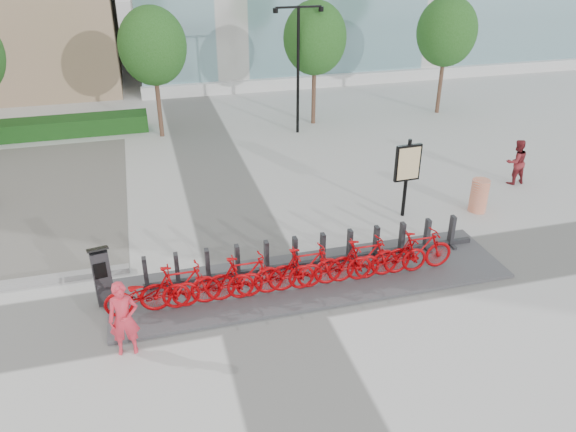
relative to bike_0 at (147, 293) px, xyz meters
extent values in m
plane|color=silver|center=(2.60, 0.05, -0.57)|extent=(120.00, 120.00, 0.00)
cube|color=#184814|center=(-2.40, 13.25, -0.22)|extent=(6.00, 1.20, 0.70)
cylinder|color=brown|center=(1.10, 12.05, 0.93)|extent=(0.18, 0.18, 3.00)
ellipsoid|color=#1A4511|center=(1.10, 12.05, 3.03)|extent=(2.60, 2.60, 2.99)
cylinder|color=brown|center=(7.60, 12.05, 0.93)|extent=(0.18, 0.18, 3.00)
ellipsoid|color=#1A4511|center=(7.60, 12.05, 3.03)|extent=(2.60, 2.60, 2.99)
cylinder|color=brown|center=(13.60, 12.05, 0.93)|extent=(0.18, 0.18, 3.00)
ellipsoid|color=#1A4511|center=(13.60, 12.05, 3.03)|extent=(2.60, 2.60, 2.99)
cylinder|color=black|center=(6.60, 11.05, 1.93)|extent=(0.12, 0.12, 5.00)
cube|color=black|center=(6.15, 11.05, 4.38)|extent=(0.90, 0.08, 0.08)
cube|color=black|center=(7.05, 11.05, 4.38)|extent=(0.90, 0.08, 0.08)
cylinder|color=black|center=(5.70, 11.05, 4.28)|extent=(0.20, 0.20, 0.18)
cylinder|color=black|center=(7.50, 11.05, 4.28)|extent=(0.20, 0.20, 0.18)
cube|color=#47474B|center=(3.90, 0.35, -0.53)|extent=(9.60, 2.40, 0.08)
imported|color=#A20105|center=(0.00, 0.00, 0.00)|extent=(1.86, 0.65, 0.98)
imported|color=#A20105|center=(0.72, 0.00, 0.05)|extent=(1.81, 0.51, 1.09)
imported|color=#A20105|center=(1.44, 0.00, 0.00)|extent=(1.86, 0.65, 0.98)
imported|color=#A20105|center=(2.16, 0.00, 0.05)|extent=(1.81, 0.51, 1.09)
imported|color=#A20105|center=(2.88, 0.00, 0.00)|extent=(1.86, 0.65, 0.98)
imported|color=#A20105|center=(3.60, 0.00, 0.05)|extent=(1.81, 0.51, 1.09)
imported|color=#A20105|center=(4.32, 0.00, 0.00)|extent=(1.86, 0.65, 0.98)
imported|color=#A20105|center=(5.04, 0.00, 0.05)|extent=(1.81, 0.51, 1.09)
imported|color=#A20105|center=(5.76, 0.00, 0.00)|extent=(1.86, 0.65, 0.98)
imported|color=#A20105|center=(6.48, 0.00, 0.05)|extent=(1.81, 0.51, 1.09)
cube|color=#29292D|center=(-0.92, 0.64, 0.18)|extent=(0.43, 0.38, 1.34)
cube|color=black|center=(-0.92, 0.64, 0.89)|extent=(0.51, 0.45, 0.17)
cube|color=black|center=(-0.92, 0.47, 0.44)|extent=(0.27, 0.07, 0.38)
imported|color=#E42E42|center=(-0.47, -1.13, 0.25)|extent=(0.61, 0.42, 1.63)
imported|color=maroon|center=(12.11, 4.14, 0.19)|extent=(0.76, 0.60, 1.52)
cylinder|color=#FB3E00|center=(9.82, 2.62, -0.06)|extent=(0.67, 0.67, 1.01)
cylinder|color=black|center=(7.52, 2.94, 0.62)|extent=(0.11, 0.11, 2.39)
cube|color=black|center=(7.52, 2.94, 1.11)|extent=(0.79, 0.15, 1.08)
cube|color=beige|center=(7.52, 2.87, 1.11)|extent=(0.67, 0.05, 0.95)
camera|label=1|loc=(0.32, -10.51, 7.11)|focal=35.00mm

